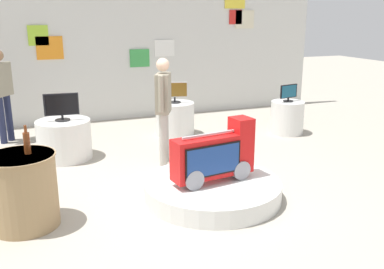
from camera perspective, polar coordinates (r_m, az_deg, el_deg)
The scene contains 14 objects.
ground_plane at distance 5.61m, azimuth -1.64°, elevation -8.35°, with size 30.00×30.00×0.00m, color #A8A091.
back_wall_display at distance 9.57m, azimuth -11.19°, elevation 11.61°, with size 10.06×0.13×3.28m.
main_display_pedestal at distance 5.55m, azimuth 2.74°, elevation -7.31°, with size 1.75×1.75×0.23m, color silver.
novelty_firetruck_tv at distance 5.40m, azimuth 3.02°, elevation -3.04°, with size 1.11×0.46×0.78m.
display_pedestal_left_rear at distance 8.65m, azimuth 12.53°, elevation 2.23°, with size 0.64×0.64×0.64m, color silver.
tv_on_left_rear at distance 8.55m, azimuth 12.74°, elevation 5.46°, with size 0.41×0.19×0.33m.
display_pedestal_center_rear at distance 7.26m, azimuth -16.63°, elevation -0.64°, with size 0.87×0.87×0.64m, color silver.
tv_on_center_rear at distance 7.13m, azimuth -16.97°, elevation 3.61°, with size 0.54×0.24×0.44m.
display_pedestal_right_rear at distance 8.35m, azimuth -2.29°, elevation 2.11°, with size 0.75×0.75×0.64m, color silver.
tv_on_right_rear at distance 8.23m, azimuth -2.31°, elevation 5.74°, with size 0.47×0.23×0.40m.
side_table_round at distance 5.09m, azimuth -21.57°, elevation -6.91°, with size 0.76×0.76×0.83m.
bottle_on_side_table at distance 4.94m, azimuth -21.13°, elevation -0.97°, with size 0.07×0.07×0.32m.
shopper_browsing_near_truck at distance 6.57m, azimuth -3.82°, elevation 4.14°, with size 0.35×0.51×1.66m.
shopper_browsing_rear at distance 8.45m, azimuth -24.00°, elevation 5.55°, with size 0.39×0.46×1.68m.
Camera 1 is at (-1.71, -4.82, 2.29)m, focal length 40.08 mm.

